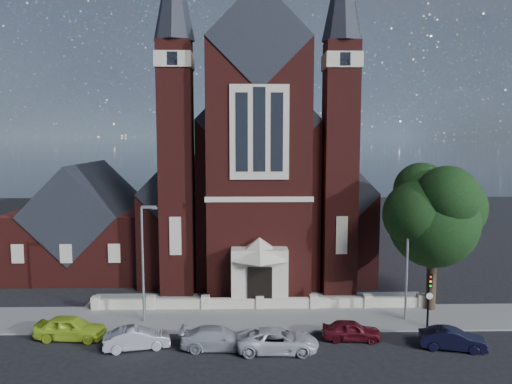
% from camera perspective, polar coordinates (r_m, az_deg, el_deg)
% --- Properties ---
extents(ground, '(120.00, 120.00, 0.00)m').
position_cam_1_polar(ground, '(45.89, 0.12, -9.70)').
color(ground, black).
rests_on(ground, ground).
extents(pavement_strip, '(60.00, 5.00, 0.12)m').
position_cam_1_polar(pavement_strip, '(35.92, 0.53, -14.32)').
color(pavement_strip, slate).
rests_on(pavement_strip, ground).
extents(forecourt_paving, '(26.00, 3.00, 0.14)m').
position_cam_1_polar(forecourt_paving, '(39.68, 0.35, -12.29)').
color(forecourt_paving, slate).
rests_on(forecourt_paving, ground).
extents(forecourt_wall, '(24.00, 0.40, 0.90)m').
position_cam_1_polar(forecourt_wall, '(37.79, 0.44, -13.26)').
color(forecourt_wall, beige).
rests_on(forecourt_wall, ground).
extents(church, '(20.01, 34.90, 29.20)m').
position_cam_1_polar(church, '(52.24, -0.09, 1.40)').
color(church, '#481613').
rests_on(church, ground).
extents(parish_hall, '(12.00, 12.20, 10.24)m').
position_cam_1_polar(parish_hall, '(50.16, -18.61, -3.95)').
color(parish_hall, '#481613').
rests_on(parish_hall, ground).
extents(street_tree, '(6.40, 6.60, 10.70)m').
position_cam_1_polar(street_tree, '(37.82, 19.95, -2.74)').
color(street_tree, black).
rests_on(street_tree, ground).
extents(street_lamp_left, '(1.16, 0.22, 8.09)m').
position_cam_1_polar(street_lamp_left, '(34.75, -12.69, -7.26)').
color(street_lamp_left, gray).
rests_on(street_lamp_left, ground).
extents(street_lamp_right, '(1.16, 0.22, 8.09)m').
position_cam_1_polar(street_lamp_right, '(35.84, 17.03, -6.96)').
color(street_lamp_right, gray).
rests_on(street_lamp_right, ground).
extents(traffic_signal, '(0.28, 0.42, 4.00)m').
position_cam_1_polar(traffic_signal, '(35.22, 19.17, -10.67)').
color(traffic_signal, black).
rests_on(traffic_signal, ground).
extents(car_lime_van, '(4.50, 2.14, 1.49)m').
position_cam_1_polar(car_lime_van, '(34.46, -20.44, -14.33)').
color(car_lime_van, '#ADCD29').
rests_on(car_lime_van, ground).
extents(car_silver_a, '(4.13, 2.21, 1.29)m').
position_cam_1_polar(car_silver_a, '(31.94, -13.46, -15.96)').
color(car_silver_a, '#979A9E').
rests_on(car_silver_a, ground).
extents(car_silver_b, '(4.58, 1.91, 1.32)m').
position_cam_1_polar(car_silver_b, '(31.21, -4.32, -16.32)').
color(car_silver_b, '#A8AAB0').
rests_on(car_silver_b, ground).
extents(car_white_suv, '(4.88, 2.30, 1.35)m').
position_cam_1_polar(car_white_suv, '(30.82, 2.49, -16.58)').
color(car_white_suv, silver).
rests_on(car_white_suv, ground).
extents(car_dark_red, '(3.76, 1.75, 1.25)m').
position_cam_1_polar(car_dark_red, '(32.89, 10.85, -15.27)').
color(car_dark_red, '#4E0D16').
rests_on(car_dark_red, ground).
extents(car_navy, '(4.04, 2.16, 1.26)m').
position_cam_1_polar(car_navy, '(33.21, 21.52, -15.37)').
color(car_navy, black).
rests_on(car_navy, ground).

